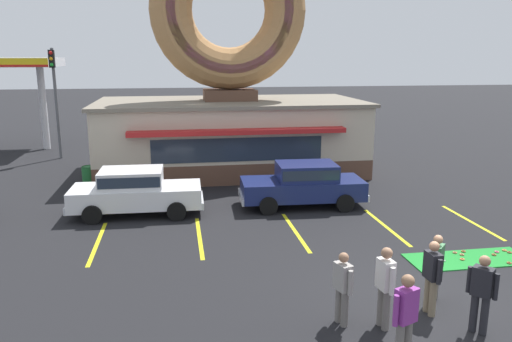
{
  "coord_description": "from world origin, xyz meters",
  "views": [
    {
      "loc": [
        -5.51,
        -9.44,
        5.36
      ],
      "look_at": [
        -3.18,
        5.0,
        2.0
      ],
      "focal_mm": 35.0,
      "sensor_mm": 36.0,
      "label": 1
    }
  ],
  "objects_px": {
    "car_white": "(135,190)",
    "pedestrian_hooded_kid": "(343,285)",
    "pedestrian_clipboard_woman": "(385,284)",
    "pedestrian_crossing_woman": "(432,274)",
    "pedestrian_blue_sweater_man": "(436,265)",
    "pedestrian_beanie_man": "(405,315)",
    "golf_ball": "(445,261)",
    "pedestrian_leather_jacket_man": "(482,291)",
    "traffic_light_pole": "(55,89)",
    "trash_bin": "(89,177)",
    "car_navy": "(304,183)"
  },
  "relations": [
    {
      "from": "pedestrian_hooded_kid",
      "to": "pedestrian_crossing_woman",
      "type": "xyz_separation_m",
      "value": [
        1.99,
        0.1,
        0.05
      ]
    },
    {
      "from": "car_white",
      "to": "pedestrian_crossing_woman",
      "type": "height_order",
      "value": "pedestrian_crossing_woman"
    },
    {
      "from": "golf_ball",
      "to": "traffic_light_pole",
      "type": "xyz_separation_m",
      "value": [
        -13.15,
        16.25,
        3.66
      ]
    },
    {
      "from": "golf_ball",
      "to": "pedestrian_beanie_man",
      "type": "bearing_deg",
      "value": -127.49
    },
    {
      "from": "golf_ball",
      "to": "pedestrian_crossing_woman",
      "type": "bearing_deg",
      "value": -125.56
    },
    {
      "from": "traffic_light_pole",
      "to": "pedestrian_clipboard_woman",
      "type": "bearing_deg",
      "value": -61.85
    },
    {
      "from": "pedestrian_beanie_man",
      "to": "pedestrian_crossing_woman",
      "type": "xyz_separation_m",
      "value": [
        1.37,
        1.62,
        -0.06
      ]
    },
    {
      "from": "pedestrian_blue_sweater_man",
      "to": "pedestrian_crossing_woman",
      "type": "relative_size",
      "value": 0.95
    },
    {
      "from": "car_white",
      "to": "traffic_light_pole",
      "type": "bearing_deg",
      "value": 113.91
    },
    {
      "from": "car_white",
      "to": "trash_bin",
      "type": "height_order",
      "value": "car_white"
    },
    {
      "from": "car_navy",
      "to": "pedestrian_leather_jacket_man",
      "type": "distance_m",
      "value": 9.04
    },
    {
      "from": "pedestrian_hooded_kid",
      "to": "trash_bin",
      "type": "relative_size",
      "value": 1.6
    },
    {
      "from": "trash_bin",
      "to": "traffic_light_pole",
      "type": "distance_m",
      "value": 8.02
    },
    {
      "from": "pedestrian_leather_jacket_man",
      "to": "traffic_light_pole",
      "type": "bearing_deg",
      "value": 121.51
    },
    {
      "from": "pedestrian_clipboard_woman",
      "to": "trash_bin",
      "type": "distance_m",
      "value": 14.37
    },
    {
      "from": "golf_ball",
      "to": "trash_bin",
      "type": "distance_m",
      "value": 14.13
    },
    {
      "from": "car_white",
      "to": "traffic_light_pole",
      "type": "distance_m",
      "value": 11.99
    },
    {
      "from": "car_white",
      "to": "pedestrian_crossing_woman",
      "type": "relative_size",
      "value": 2.81
    },
    {
      "from": "pedestrian_hooded_kid",
      "to": "car_navy",
      "type": "bearing_deg",
      "value": 80.97
    },
    {
      "from": "pedestrian_hooded_kid",
      "to": "pedestrian_leather_jacket_man",
      "type": "xyz_separation_m",
      "value": [
        2.57,
        -0.75,
        0.05
      ]
    },
    {
      "from": "car_white",
      "to": "pedestrian_beanie_man",
      "type": "bearing_deg",
      "value": -61.18
    },
    {
      "from": "golf_ball",
      "to": "pedestrian_blue_sweater_man",
      "type": "relative_size",
      "value": 0.03
    },
    {
      "from": "golf_ball",
      "to": "pedestrian_blue_sweater_man",
      "type": "xyz_separation_m",
      "value": [
        -1.36,
        -1.91,
        0.8
      ]
    },
    {
      "from": "pedestrian_hooded_kid",
      "to": "trash_bin",
      "type": "xyz_separation_m",
      "value": [
        -6.83,
        11.92,
        -0.36
      ]
    },
    {
      "from": "pedestrian_blue_sweater_man",
      "to": "pedestrian_clipboard_woman",
      "type": "distance_m",
      "value": 1.84
    },
    {
      "from": "pedestrian_beanie_man",
      "to": "pedestrian_clipboard_woman",
      "type": "bearing_deg",
      "value": 82.57
    },
    {
      "from": "pedestrian_leather_jacket_man",
      "to": "pedestrian_clipboard_woman",
      "type": "relative_size",
      "value": 0.95
    },
    {
      "from": "car_white",
      "to": "pedestrian_beanie_man",
      "type": "relative_size",
      "value": 2.66
    },
    {
      "from": "car_white",
      "to": "pedestrian_clipboard_woman",
      "type": "bearing_deg",
      "value": -56.92
    },
    {
      "from": "car_white",
      "to": "pedestrian_blue_sweater_man",
      "type": "distance_m",
      "value": 10.32
    },
    {
      "from": "pedestrian_blue_sweater_man",
      "to": "pedestrian_leather_jacket_man",
      "type": "distance_m",
      "value": 1.41
    },
    {
      "from": "pedestrian_blue_sweater_man",
      "to": "pedestrian_clipboard_woman",
      "type": "xyz_separation_m",
      "value": [
        -1.59,
        -0.91,
        0.1
      ]
    },
    {
      "from": "car_navy",
      "to": "pedestrian_hooded_kid",
      "type": "height_order",
      "value": "car_navy"
    },
    {
      "from": "car_white",
      "to": "pedestrian_hooded_kid",
      "type": "distance_m",
      "value": 9.41
    },
    {
      "from": "pedestrian_clipboard_woman",
      "to": "traffic_light_pole",
      "type": "distance_m",
      "value": 21.79
    },
    {
      "from": "car_navy",
      "to": "pedestrian_crossing_woman",
      "type": "relative_size",
      "value": 2.83
    },
    {
      "from": "pedestrian_hooded_kid",
      "to": "traffic_light_pole",
      "type": "bearing_deg",
      "value": 116.6
    },
    {
      "from": "golf_ball",
      "to": "car_navy",
      "type": "bearing_deg",
      "value": 113.36
    },
    {
      "from": "pedestrian_blue_sweater_man",
      "to": "pedestrian_clipboard_woman",
      "type": "height_order",
      "value": "pedestrian_clipboard_woman"
    },
    {
      "from": "car_white",
      "to": "pedestrian_hooded_kid",
      "type": "relative_size",
      "value": 2.95
    },
    {
      "from": "pedestrian_clipboard_woman",
      "to": "pedestrian_crossing_woman",
      "type": "bearing_deg",
      "value": 16.97
    },
    {
      "from": "trash_bin",
      "to": "pedestrian_beanie_man",
      "type": "bearing_deg",
      "value": -60.97
    },
    {
      "from": "pedestrian_crossing_woman",
      "to": "trash_bin",
      "type": "bearing_deg",
      "value": 126.76
    },
    {
      "from": "car_navy",
      "to": "traffic_light_pole",
      "type": "height_order",
      "value": "traffic_light_pole"
    },
    {
      "from": "golf_ball",
      "to": "pedestrian_beanie_man",
      "type": "distance_m",
      "value": 5.2
    },
    {
      "from": "pedestrian_clipboard_woman",
      "to": "car_navy",
      "type": "bearing_deg",
      "value": 86.51
    },
    {
      "from": "pedestrian_crossing_woman",
      "to": "traffic_light_pole",
      "type": "height_order",
      "value": "traffic_light_pole"
    },
    {
      "from": "pedestrian_blue_sweater_man",
      "to": "pedestrian_beanie_man",
      "type": "height_order",
      "value": "pedestrian_beanie_man"
    },
    {
      "from": "car_white",
      "to": "pedestrian_hooded_kid",
      "type": "xyz_separation_m",
      "value": [
        4.69,
        -8.15,
        -0.02
      ]
    },
    {
      "from": "pedestrian_beanie_man",
      "to": "trash_bin",
      "type": "height_order",
      "value": "pedestrian_beanie_man"
    }
  ]
}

